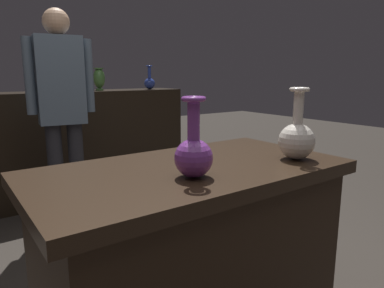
# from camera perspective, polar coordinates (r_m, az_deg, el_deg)

# --- Properties ---
(display_plinth) EXTENTS (1.20, 0.64, 0.80)m
(display_plinth) POSITION_cam_1_polar(r_m,az_deg,el_deg) (1.48, -0.22, -18.54)
(display_plinth) COLOR black
(display_plinth) RESTS_ON ground_plane
(back_display_shelf) EXTENTS (2.60, 0.40, 0.99)m
(back_display_shelf) POSITION_cam_1_polar(r_m,az_deg,el_deg) (3.40, -22.34, -0.56)
(back_display_shelf) COLOR black
(back_display_shelf) RESTS_ON ground_plane
(vase_centerpiece) EXTENTS (0.13, 0.13, 0.27)m
(vase_centerpiece) POSITION_cam_1_polar(r_m,az_deg,el_deg) (1.17, 0.27, -1.36)
(vase_centerpiece) COLOR #7A388E
(vase_centerpiece) RESTS_ON display_plinth
(vase_tall_behind) EXTENTS (0.15, 0.15, 0.29)m
(vase_tall_behind) POSITION_cam_1_polar(r_m,az_deg,el_deg) (1.49, 16.64, 0.97)
(vase_tall_behind) COLOR silver
(vase_tall_behind) RESTS_ON display_plinth
(shelf_vase_far_right) EXTENTS (0.11, 0.11, 0.24)m
(shelf_vase_far_right) POSITION_cam_1_polar(r_m,az_deg,el_deg) (3.69, -6.90, 9.96)
(shelf_vase_far_right) COLOR #2D429E
(shelf_vase_far_right) RESTS_ON back_display_shelf
(shelf_vase_center) EXTENTS (0.06, 0.06, 0.21)m
(shelf_vase_center) POSITION_cam_1_polar(r_m,az_deg,el_deg) (3.30, -22.97, 9.51)
(shelf_vase_center) COLOR red
(shelf_vase_center) RESTS_ON back_display_shelf
(shelf_vase_right) EXTENTS (0.11, 0.11, 0.21)m
(shelf_vase_right) POSITION_cam_1_polar(r_m,az_deg,el_deg) (3.52, -14.85, 10.28)
(shelf_vase_right) COLOR #477A38
(shelf_vase_right) RESTS_ON back_display_shelf
(visitor_center_back) EXTENTS (0.47, 0.22, 1.59)m
(visitor_center_back) POSITION_cam_1_polar(r_m,az_deg,el_deg) (2.73, -20.38, 6.23)
(visitor_center_back) COLOR #232328
(visitor_center_back) RESTS_ON ground_plane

